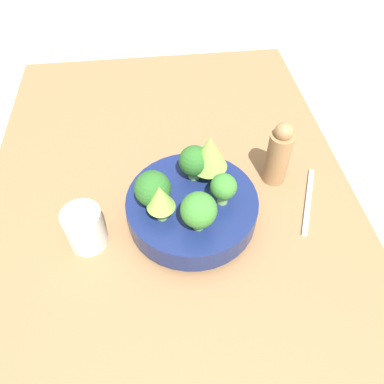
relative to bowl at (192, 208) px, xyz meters
name	(u,v)px	position (x,y,z in m)	size (l,w,h in m)	color
ground_plane	(173,218)	(0.04, 0.04, -0.07)	(6.00, 6.00, 0.00)	beige
table	(172,213)	(0.04, 0.04, -0.06)	(1.17, 0.76, 0.04)	olive
bowl	(192,208)	(0.00, 0.00, 0.00)	(0.24, 0.24, 0.06)	navy
broccoli_floret_back	(153,189)	(0.00, 0.07, 0.07)	(0.06, 0.06, 0.08)	#609347
broccoli_floret_front	(223,187)	(-0.01, -0.05, 0.07)	(0.05, 0.05, 0.07)	#7AB256
romanesco_piece_near	(209,153)	(0.05, -0.04, 0.09)	(0.07, 0.07, 0.10)	#7AB256
broccoli_floret_left	(199,210)	(-0.06, 0.00, 0.07)	(0.06, 0.06, 0.08)	#6BA34C
romanesco_piece_far	(160,198)	(-0.03, 0.06, 0.08)	(0.05, 0.05, 0.08)	#7AB256
broccoli_floret_right	(194,162)	(0.06, -0.01, 0.07)	(0.06, 0.06, 0.07)	#7AB256
cup	(85,228)	(-0.03, 0.20, 0.01)	(0.07, 0.07, 0.08)	silver
pepper_mill	(278,155)	(0.09, -0.19, 0.03)	(0.05, 0.05, 0.15)	#997047
fork	(308,201)	(0.02, -0.24, -0.03)	(0.17, 0.08, 0.01)	silver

